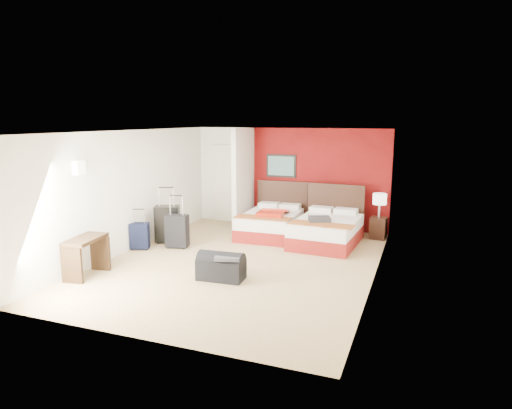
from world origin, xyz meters
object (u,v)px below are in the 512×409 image
at_px(bed_right, 326,232).
at_px(desk, 86,257).
at_px(bed_left, 270,225).
at_px(suitcase_navy, 140,237).
at_px(table_lamp, 379,206).
at_px(suitcase_black, 167,225).
at_px(red_suitcase_open, 273,213).
at_px(duffel_bag, 221,268).
at_px(nightstand, 378,228).
at_px(suitcase_charcoal, 177,232).

relative_size(bed_right, desk, 2.21).
bearing_deg(bed_left, bed_right, -12.27).
height_order(bed_right, suitcase_navy, bed_right).
xyz_separation_m(bed_left, desk, (-2.11, -3.78, 0.09)).
xyz_separation_m(table_lamp, suitcase_black, (-4.37, -2.00, -0.37)).
bearing_deg(desk, suitcase_navy, 85.32).
xyz_separation_m(red_suitcase_open, duffel_bag, (0.06, -2.98, -0.38)).
bearing_deg(bed_left, table_lamp, 12.67).
bearing_deg(desk, table_lamp, 35.93).
distance_m(bed_left, suitcase_black, 2.39).
xyz_separation_m(nightstand, desk, (-4.52, -4.40, 0.10)).
bearing_deg(suitcase_navy, suitcase_charcoal, 8.85).
bearing_deg(suitcase_navy, duffel_bag, -44.60).
distance_m(bed_right, red_suitcase_open, 1.34).
relative_size(bed_left, red_suitcase_open, 2.18).
height_order(red_suitcase_open, suitcase_navy, red_suitcase_open).
xyz_separation_m(suitcase_black, desk, (-0.15, -2.41, -0.05)).
relative_size(suitcase_black, duffel_bag, 1.01).
bearing_deg(red_suitcase_open, bed_right, -11.72).
height_order(red_suitcase_open, suitcase_charcoal, suitcase_charcoal).
relative_size(suitcase_charcoal, duffel_bag, 0.86).
bearing_deg(nightstand, suitcase_black, -151.09).
distance_m(suitcase_black, suitcase_charcoal, 0.51).
bearing_deg(table_lamp, desk, -135.76).
relative_size(bed_left, suitcase_navy, 3.30).
height_order(nightstand, duffel_bag, nightstand).
bearing_deg(suitcase_navy, suitcase_black, 47.98).
bearing_deg(suitcase_charcoal, bed_left, 36.58).
distance_m(red_suitcase_open, suitcase_black, 2.42).
xyz_separation_m(bed_right, suitcase_charcoal, (-2.93, -1.40, 0.06)).
bearing_deg(red_suitcase_open, nightstand, 12.56).
bearing_deg(duffel_bag, desk, -166.27).
xyz_separation_m(suitcase_charcoal, desk, (-0.57, -2.12, 0.01)).
height_order(bed_right, nightstand, bed_right).
distance_m(red_suitcase_open, duffel_bag, 3.00).
xyz_separation_m(table_lamp, suitcase_charcoal, (-3.95, -2.29, -0.43)).
distance_m(bed_right, suitcase_black, 3.53).
bearing_deg(suitcase_navy, bed_right, 5.24).
bearing_deg(table_lamp, red_suitcase_open, -162.50).
distance_m(bed_right, nightstand, 1.35).
distance_m(bed_right, desk, 4.97).
bearing_deg(red_suitcase_open, suitcase_charcoal, -141.39).
height_order(suitcase_charcoal, duffel_bag, suitcase_charcoal).
height_order(bed_left, red_suitcase_open, red_suitcase_open).
relative_size(table_lamp, desk, 0.66).
distance_m(bed_left, table_lamp, 2.55).
xyz_separation_m(nightstand, table_lamp, (0.00, 0.00, 0.53)).
height_order(suitcase_navy, duffel_bag, suitcase_navy).
distance_m(bed_right, table_lamp, 1.44).
relative_size(red_suitcase_open, nightstand, 1.64).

